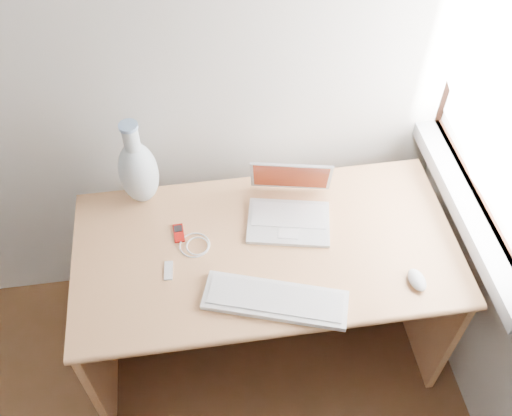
{
  "coord_description": "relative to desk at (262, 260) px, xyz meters",
  "views": [
    {
      "loc": [
        0.75,
        0.1,
        2.36
      ],
      "look_at": [
        0.93,
        1.35,
        0.87
      ],
      "focal_mm": 40.0,
      "sensor_mm": 36.0,
      "label": 1
    }
  ],
  "objects": [
    {
      "name": "desk",
      "position": [
        0.0,
        0.0,
        0.0
      ],
      "size": [
        1.37,
        0.68,
        0.72
      ],
      "color": "tan",
      "rests_on": "floor"
    },
    {
      "name": "laptop",
      "position": [
        0.1,
        0.05,
        0.25
      ],
      "size": [
        0.34,
        0.31,
        0.2
      ],
      "rotation": [
        0.0,
        0.0,
        -0.21
      ],
      "color": "silver",
      "rests_on": "desk"
    },
    {
      "name": "external_keyboard",
      "position": [
        -0.0,
        -0.31,
        0.22
      ],
      "size": [
        0.5,
        0.28,
        0.02
      ],
      "rotation": [
        0.0,
        0.0,
        -0.32
      ],
      "color": "white",
      "rests_on": "desk"
    },
    {
      "name": "mouse",
      "position": [
        0.48,
        -0.31,
        0.22
      ],
      "size": [
        0.07,
        0.1,
        0.03
      ],
      "primitive_type": "ellipsoid",
      "rotation": [
        0.0,
        0.0,
        0.11
      ],
      "color": "silver",
      "rests_on": "desk"
    },
    {
      "name": "ipod",
      "position": [
        -0.3,
        0.02,
        0.21
      ],
      "size": [
        0.04,
        0.08,
        0.01
      ],
      "rotation": [
        0.0,
        0.0,
        0.06
      ],
      "color": "#A1100B",
      "rests_on": "desk"
    },
    {
      "name": "cable_coil",
      "position": [
        -0.25,
        -0.05,
        0.21
      ],
      "size": [
        0.14,
        0.14,
        0.01
      ],
      "primitive_type": "torus",
      "rotation": [
        0.0,
        0.0,
        0.36
      ],
      "color": "white",
      "rests_on": "desk"
    },
    {
      "name": "remote",
      "position": [
        -0.35,
        -0.14,
        0.21
      ],
      "size": [
        0.03,
        0.08,
        0.01
      ],
      "primitive_type": "cube",
      "rotation": [
        0.0,
        0.0,
        -0.07
      ],
      "color": "white",
      "rests_on": "desk"
    },
    {
      "name": "vase",
      "position": [
        -0.43,
        0.21,
        0.36
      ],
      "size": [
        0.14,
        0.14,
        0.37
      ],
      "color": "silver",
      "rests_on": "desk"
    }
  ]
}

